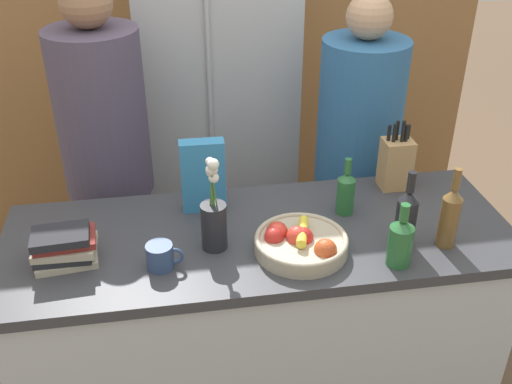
{
  "coord_description": "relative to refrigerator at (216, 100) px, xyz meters",
  "views": [
    {
      "loc": [
        -0.29,
        -1.72,
        2.13
      ],
      "look_at": [
        0.0,
        0.08,
        1.06
      ],
      "focal_mm": 42.0,
      "sensor_mm": 36.0,
      "label": 1
    }
  ],
  "objects": [
    {
      "name": "kitchen_island",
      "position": [
        0.03,
        -1.19,
        -0.5
      ],
      "size": [
        1.8,
        0.66,
        0.94
      ],
      "color": "silver",
      "rests_on": "ground_plane"
    },
    {
      "name": "back_wall_wood",
      "position": [
        0.03,
        0.36,
        0.33
      ],
      "size": [
        3.0,
        0.12,
        2.6
      ],
      "color": "#9E6B3D",
      "rests_on": "ground_plane"
    },
    {
      "name": "refrigerator",
      "position": [
        0.0,
        0.0,
        0.0
      ],
      "size": [
        0.76,
        0.63,
        1.94
      ],
      "color": "#B7B7BC",
      "rests_on": "ground_plane"
    },
    {
      "name": "fruit_bowl",
      "position": [
        0.14,
        -1.32,
        0.0
      ],
      "size": [
        0.31,
        0.31,
        0.09
      ],
      "color": "tan",
      "rests_on": "kitchen_island"
    },
    {
      "name": "knife_block",
      "position": [
        0.61,
        -0.95,
        0.07
      ],
      "size": [
        0.11,
        0.1,
        0.29
      ],
      "color": "tan",
      "rests_on": "kitchen_island"
    },
    {
      "name": "flower_vase",
      "position": [
        -0.14,
        -1.24,
        0.08
      ],
      "size": [
        0.09,
        0.09,
        0.34
      ],
      "color": "#232328",
      "rests_on": "kitchen_island"
    },
    {
      "name": "cereal_box",
      "position": [
        -0.15,
        -0.99,
        0.11
      ],
      "size": [
        0.16,
        0.06,
        0.28
      ],
      "color": "teal",
      "rests_on": "kitchen_island"
    },
    {
      "name": "coffee_mug",
      "position": [
        -0.32,
        -1.33,
        0.01
      ],
      "size": [
        0.12,
        0.09,
        0.09
      ],
      "color": "#334770",
      "rests_on": "kitchen_island"
    },
    {
      "name": "book_stack",
      "position": [
        -0.62,
        -1.25,
        0.03
      ],
      "size": [
        0.21,
        0.16,
        0.12
      ],
      "color": "#B7A88E",
      "rests_on": "kitchen_island"
    },
    {
      "name": "bottle_oil",
      "position": [
        0.5,
        -1.33,
        0.08
      ],
      "size": [
        0.07,
        0.07,
        0.28
      ],
      "color": "black",
      "rests_on": "kitchen_island"
    },
    {
      "name": "bottle_vinegar",
      "position": [
        0.36,
        -1.1,
        0.05
      ],
      "size": [
        0.07,
        0.07,
        0.22
      ],
      "color": "#286633",
      "rests_on": "kitchen_island"
    },
    {
      "name": "bottle_wine",
      "position": [
        0.64,
        -1.36,
        0.08
      ],
      "size": [
        0.07,
        0.07,
        0.29
      ],
      "color": "brown",
      "rests_on": "kitchen_island"
    },
    {
      "name": "bottle_water",
      "position": [
        0.44,
        -1.43,
        0.06
      ],
      "size": [
        0.08,
        0.08,
        0.23
      ],
      "color": "#286633",
      "rests_on": "kitchen_island"
    },
    {
      "name": "person_at_sink",
      "position": [
        -0.52,
        -0.58,
        -0.01
      ],
      "size": [
        0.37,
        0.37,
        1.72
      ],
      "rotation": [
        0.0,
        0.0,
        -0.25
      ],
      "color": "#383842",
      "rests_on": "ground_plane"
    },
    {
      "name": "person_in_blue",
      "position": [
        0.57,
        -0.6,
        -0.06
      ],
      "size": [
        0.37,
        0.37,
        1.62
      ],
      "rotation": [
        0.0,
        0.0,
        0.41
      ],
      "color": "#383842",
      "rests_on": "ground_plane"
    }
  ]
}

